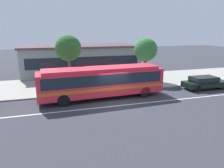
{
  "coord_description": "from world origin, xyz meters",
  "views": [
    {
      "loc": [
        -5.09,
        -15.92,
        5.85
      ],
      "look_at": [
        0.07,
        1.29,
        1.3
      ],
      "focal_mm": 33.56,
      "sensor_mm": 36.0,
      "label": 1
    }
  ],
  "objects": [
    {
      "name": "station_building",
      "position": [
        -0.83,
        13.82,
        1.99
      ],
      "size": [
        15.88,
        7.87,
        3.97
      ],
      "color": "gray",
      "rests_on": "ground_plane"
    },
    {
      "name": "street_tree_near_stop",
      "position": [
        -3.23,
        5.2,
        4.2
      ],
      "size": [
        2.56,
        2.56,
        5.39
      ],
      "color": "brown",
      "rests_on": "sidewalk_slab"
    },
    {
      "name": "street_tree_mid_block",
      "position": [
        5.69,
        6.41,
        3.72
      ],
      "size": [
        2.7,
        2.7,
        4.98
      ],
      "color": "brown",
      "rests_on": "sidewalk_slab"
    },
    {
      "name": "pedestrian_waiting_near_sign",
      "position": [
        -3.91,
        5.13,
        1.06
      ],
      "size": [
        0.41,
        0.41,
        1.6
      ],
      "color": "#2E393E",
      "rests_on": "sidewalk_slab"
    },
    {
      "name": "sidewalk_slab",
      "position": [
        0.0,
        6.93,
        0.06
      ],
      "size": [
        60.0,
        8.0,
        0.12
      ],
      "primitive_type": "cube",
      "color": "#9D9991",
      "rests_on": "ground_plane"
    },
    {
      "name": "bus_stop_sign",
      "position": [
        3.54,
        3.6,
        1.6
      ],
      "size": [
        0.08,
        0.44,
        2.3
      ],
      "color": "gray",
      "rests_on": "sidewalk_slab"
    },
    {
      "name": "lane_stripe_center",
      "position": [
        0.0,
        -0.8,
        0.0
      ],
      "size": [
        56.0,
        0.16,
        0.01
      ],
      "primitive_type": "cube",
      "color": "silver",
      "rests_on": "ground_plane"
    },
    {
      "name": "ground_plane",
      "position": [
        0.0,
        0.0,
        0.0
      ],
      "size": [
        120.0,
        120.0,
        0.0
      ],
      "primitive_type": "plane",
      "color": "#34353D"
    },
    {
      "name": "sedan_far_ahead",
      "position": [
        10.21,
        1.53,
        0.73
      ],
      "size": [
        4.67,
        1.85,
        1.29
      ],
      "color": "black",
      "rests_on": "ground_plane"
    },
    {
      "name": "transit_bus",
      "position": [
        -0.76,
        1.58,
        1.62
      ],
      "size": [
        11.12,
        2.99,
        2.78
      ],
      "color": "red",
      "rests_on": "ground_plane"
    }
  ]
}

